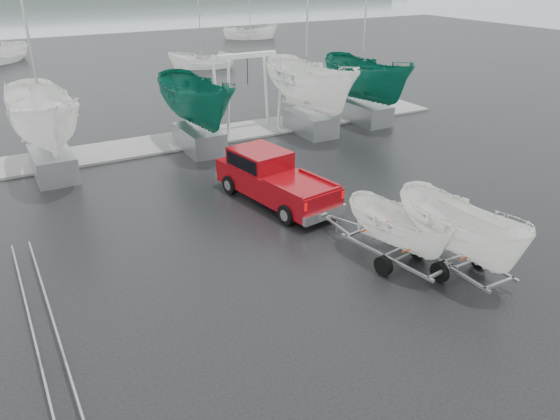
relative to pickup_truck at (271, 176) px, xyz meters
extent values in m
plane|color=black|center=(0.08, -4.18, -0.97)|extent=(120.00, 120.00, 0.00)
plane|color=gray|center=(0.08, 95.82, -0.97)|extent=(300.00, 300.00, 0.00)
cube|color=gray|center=(0.08, 8.82, -0.92)|extent=(30.00, 3.00, 0.12)
cube|color=maroon|center=(0.05, -0.30, -0.22)|extent=(2.71, 5.66, 0.89)
cube|color=maroon|center=(-0.11, 0.68, 0.49)|extent=(2.05, 2.40, 0.80)
cube|color=black|center=(-0.11, 0.68, 0.53)|extent=(2.04, 2.18, 0.52)
cube|color=silver|center=(0.48, -3.03, -0.50)|extent=(1.90, 0.47, 0.33)
cylinder|color=black|center=(-1.11, 1.32, -0.59)|extent=(0.40, 0.78, 0.75)
cylinder|color=black|center=(0.65, 1.60, -0.59)|extent=(0.40, 0.78, 0.75)
cylinder|color=black|center=(-0.55, -2.19, -0.59)|extent=(0.40, 0.78, 0.75)
cylinder|color=black|center=(1.21, -1.91, -0.59)|extent=(0.40, 0.78, 0.75)
cube|color=gray|center=(0.45, -6.27, -0.52)|extent=(0.65, 3.57, 0.08)
cube|color=gray|center=(1.53, -6.10, -0.52)|extent=(0.65, 3.57, 0.08)
cylinder|color=gray|center=(1.02, -6.38, -0.67)|extent=(1.59, 0.33, 0.08)
cylinder|color=black|center=(0.23, -6.51, -0.67)|extent=(0.27, 0.62, 0.60)
cylinder|color=black|center=(1.81, -6.26, -0.67)|extent=(0.27, 0.62, 0.60)
imported|color=white|center=(0.99, -6.19, 1.43)|extent=(1.65, 1.68, 3.82)
cube|color=red|center=(0.86, -5.40, 0.03)|extent=(1.54, 0.29, 0.03)
cube|color=red|center=(1.12, -6.98, 0.03)|extent=(1.54, 0.29, 0.03)
cube|color=gray|center=(1.66, -7.39, -0.52)|extent=(0.10, 3.60, 0.08)
cube|color=gray|center=(2.76, -7.40, -0.52)|extent=(0.10, 3.60, 0.08)
cylinder|color=gray|center=(2.21, -7.60, -0.67)|extent=(1.60, 0.09, 0.08)
cylinder|color=black|center=(1.41, -7.59, -0.67)|extent=(0.18, 0.60, 0.60)
cylinder|color=black|center=(3.01, -7.60, -0.67)|extent=(0.18, 0.60, 0.60)
imported|color=white|center=(2.21, -7.40, 1.88)|extent=(1.78, 1.83, 4.71)
cube|color=red|center=(2.22, -6.60, 0.03)|extent=(1.55, 0.05, 0.03)
cube|color=red|center=(2.21, -8.20, 0.03)|extent=(1.55, 0.05, 0.03)
cylinder|color=silver|center=(1.92, 8.02, 1.03)|extent=(0.16, 0.58, 3.99)
cylinder|color=silver|center=(1.92, 9.62, 1.03)|extent=(0.16, 0.58, 3.99)
cylinder|color=silver|center=(4.92, 8.02, 1.03)|extent=(0.16, 0.58, 3.99)
cylinder|color=silver|center=(4.92, 9.62, 1.03)|extent=(0.16, 0.58, 3.99)
cube|color=silver|center=(3.42, 8.82, 3.03)|extent=(3.30, 0.25, 0.25)
cube|color=gray|center=(-6.90, 6.82, -0.42)|extent=(1.60, 3.20, 1.10)
imported|color=white|center=(-6.90, 6.82, 3.73)|extent=(2.70, 2.78, 7.19)
cube|color=gray|center=(-0.16, 7.02, -0.42)|extent=(1.60, 3.20, 1.10)
imported|color=#0C5A46|center=(-0.16, 7.02, 3.49)|extent=(2.53, 2.59, 6.72)
cube|color=gray|center=(6.09, 6.82, -0.42)|extent=(1.60, 3.20, 1.10)
imported|color=white|center=(6.09, 6.82, 3.83)|extent=(2.78, 2.86, 7.40)
cube|color=gray|center=(9.97, 7.12, -0.42)|extent=(1.60, 3.20, 1.10)
imported|color=#0C5A46|center=(9.97, 7.12, 3.60)|extent=(2.61, 2.68, 6.94)
cylinder|color=gray|center=(-8.67, -3.18, -0.62)|extent=(0.06, 6.50, 0.06)
cylinder|color=gray|center=(-9.17, -3.18, -0.62)|extent=(0.06, 6.50, 0.06)
imported|color=white|center=(8.23, 27.48, -0.97)|extent=(2.83, 2.79, 5.65)
cylinder|color=#B2B2B7|center=(8.23, 27.48, 3.03)|extent=(0.08, 0.08, 8.00)
imported|color=white|center=(20.30, 42.42, -0.97)|extent=(3.18, 3.15, 6.40)
cylinder|color=#B2B2B7|center=(20.30, 42.42, 3.03)|extent=(0.08, 0.08, 8.00)
camera|label=1|loc=(-9.22, -17.10, 7.53)|focal=35.00mm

